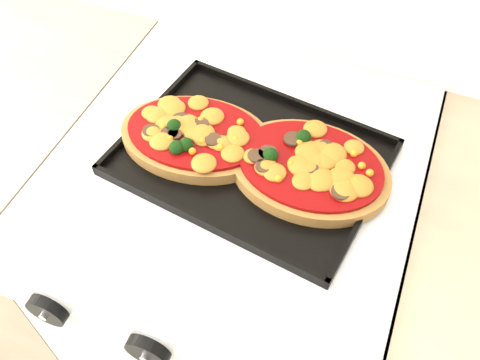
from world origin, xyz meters
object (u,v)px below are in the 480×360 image
at_px(stove, 239,284).
at_px(pizza_right, 310,167).
at_px(pizza_left, 196,135).
at_px(baking_tray, 251,157).

xyz_separation_m(stove, pizza_right, (0.12, -0.00, 0.48)).
bearing_deg(pizza_left, pizza_right, 0.90).
bearing_deg(baking_tray, pizza_right, 8.30).
height_order(baking_tray, pizza_right, pizza_right).
relative_size(stove, baking_tray, 2.23).
bearing_deg(pizza_right, stove, 178.37).
xyz_separation_m(baking_tray, pizza_right, (0.10, -0.00, 0.02)).
bearing_deg(baking_tray, stove, -179.48).
height_order(stove, pizza_left, pizza_left).
bearing_deg(stove, baking_tray, -7.88).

